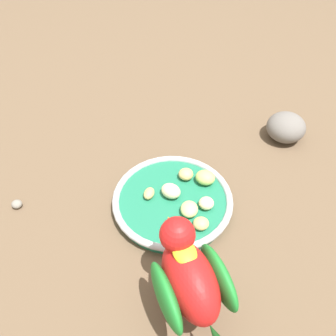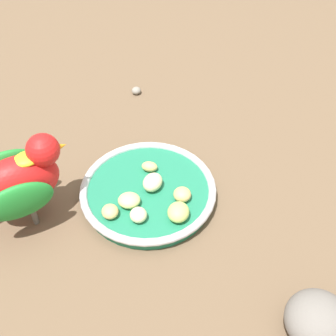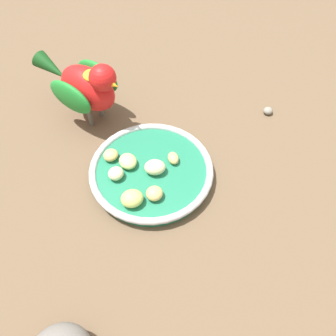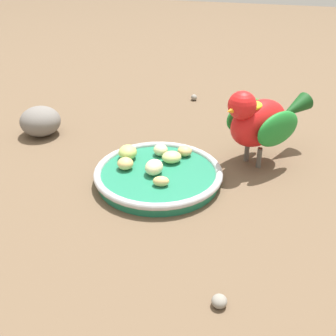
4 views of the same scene
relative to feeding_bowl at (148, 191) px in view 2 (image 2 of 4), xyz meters
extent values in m
plane|color=brown|center=(-0.02, -0.03, -0.01)|extent=(4.00, 4.00, 0.00)
cylinder|color=#1E7251|center=(0.00, 0.00, 0.00)|extent=(0.21, 0.21, 0.02)
torus|color=#B7BABF|center=(0.00, 0.00, 0.01)|extent=(0.22, 0.22, 0.01)
ellipsoid|color=beige|center=(-0.01, -0.01, 0.02)|extent=(0.03, 0.04, 0.02)
ellipsoid|color=tan|center=(0.03, 0.07, 0.01)|extent=(0.04, 0.04, 0.02)
ellipsoid|color=tan|center=(-0.06, 0.00, 0.02)|extent=(0.04, 0.04, 0.02)
ellipsoid|color=beige|center=(-0.01, 0.06, 0.02)|extent=(0.04, 0.04, 0.02)
ellipsoid|color=tan|center=(0.02, -0.04, 0.01)|extent=(0.03, 0.02, 0.02)
ellipsoid|color=#C6D17A|center=(0.01, 0.04, 0.02)|extent=(0.04, 0.04, 0.02)
ellipsoid|color=#B2CC66|center=(-0.07, 0.03, 0.02)|extent=(0.04, 0.04, 0.02)
cylinder|color=#59544C|center=(0.16, 0.10, 0.01)|extent=(0.01, 0.01, 0.04)
cylinder|color=#59544C|center=(0.14, 0.12, 0.01)|extent=(0.01, 0.01, 0.04)
ellipsoid|color=red|center=(0.15, 0.11, 0.07)|extent=(0.13, 0.14, 0.08)
ellipsoid|color=#1E7F2D|center=(0.19, 0.10, 0.07)|extent=(0.08, 0.09, 0.06)
ellipsoid|color=#1E7F2D|center=(0.13, 0.14, 0.07)|extent=(0.08, 0.09, 0.06)
sphere|color=red|center=(0.12, 0.08, 0.11)|extent=(0.07, 0.07, 0.05)
cone|color=orange|center=(0.11, 0.06, 0.11)|extent=(0.03, 0.03, 0.02)
ellipsoid|color=yellow|center=(0.14, 0.10, 0.10)|extent=(0.05, 0.05, 0.01)
ellipsoid|color=slate|center=(-0.29, 0.12, 0.02)|extent=(0.12, 0.12, 0.06)
ellipsoid|color=gray|center=(0.15, -0.25, -0.01)|extent=(0.02, 0.02, 0.01)
camera|label=1|loc=(0.35, 0.19, 0.50)|focal=37.12mm
camera|label=2|loc=(-0.22, 0.42, 0.54)|focal=47.81mm
camera|label=3|loc=(-0.37, -0.01, 0.49)|focal=37.03mm
camera|label=4|loc=(0.18, -0.61, 0.37)|focal=45.98mm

